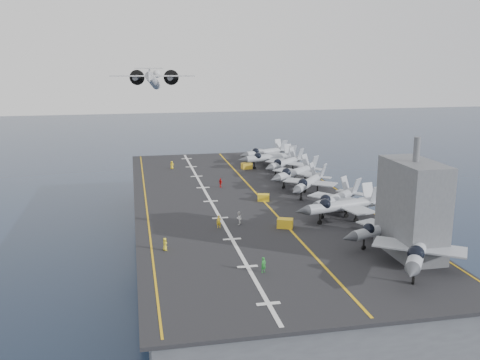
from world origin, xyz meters
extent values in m
plane|color=#142135|center=(0.00, 0.00, 0.00)|extent=(500.00, 500.00, 0.00)
cube|color=#56595E|center=(0.00, 0.00, 5.00)|extent=(36.00, 90.00, 10.00)
cube|color=black|center=(0.00, 0.00, 10.20)|extent=(38.00, 92.00, 0.40)
cube|color=gold|center=(3.00, 0.00, 10.42)|extent=(0.35, 90.00, 0.02)
cube|color=silver|center=(-6.00, 0.00, 10.42)|extent=(0.50, 90.00, 0.02)
cube|color=gold|center=(-17.00, 0.00, 10.42)|extent=(0.25, 90.00, 0.02)
cube|color=gold|center=(18.50, 0.00, 10.42)|extent=(0.25, 90.00, 0.02)
imported|color=gold|center=(-15.30, -22.51, 11.25)|extent=(0.94, 1.17, 1.70)
imported|color=yellow|center=(-6.97, -14.74, 11.35)|extent=(1.35, 1.14, 1.90)
imported|color=red|center=(-2.66, 9.62, 11.30)|extent=(1.15, 1.29, 1.79)
imported|color=yellow|center=(-10.45, 28.70, 11.28)|extent=(1.10, 0.77, 1.77)
imported|color=#227F2D|center=(-4.53, -32.03, 11.33)|extent=(1.32, 1.15, 1.86)
imported|color=white|center=(-3.76, -13.61, 11.37)|extent=(1.27, 1.40, 1.95)
camera|label=1|loc=(-18.79, -88.41, 34.98)|focal=40.00mm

